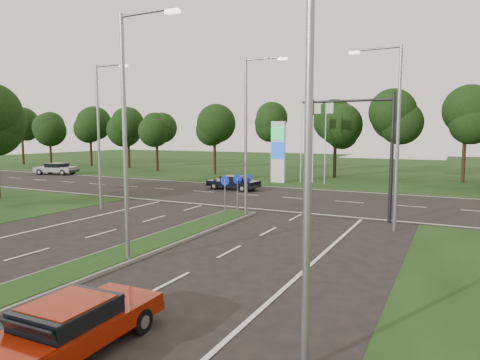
% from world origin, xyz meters
% --- Properties ---
extents(verge_far, '(160.00, 50.00, 0.02)m').
position_xyz_m(verge_far, '(0.00, 55.00, 0.00)').
color(verge_far, black).
rests_on(verge_far, ground).
extents(cross_road, '(160.00, 12.00, 0.02)m').
position_xyz_m(cross_road, '(0.00, 24.00, 0.00)').
color(cross_road, black).
rests_on(cross_road, ground).
extents(median_kerb, '(2.00, 26.00, 0.12)m').
position_xyz_m(median_kerb, '(0.00, 4.00, 0.06)').
color(median_kerb, slate).
rests_on(median_kerb, ground).
extents(streetlight_median_near, '(2.53, 0.22, 9.00)m').
position_xyz_m(streetlight_median_near, '(1.00, 6.00, 5.08)').
color(streetlight_median_near, gray).
rests_on(streetlight_median_near, ground).
extents(streetlight_median_far, '(2.53, 0.22, 9.00)m').
position_xyz_m(streetlight_median_far, '(1.00, 16.00, 5.08)').
color(streetlight_median_far, gray).
rests_on(streetlight_median_far, ground).
extents(streetlight_left_far, '(2.53, 0.22, 9.00)m').
position_xyz_m(streetlight_left_far, '(-8.30, 14.00, 5.08)').
color(streetlight_left_far, gray).
rests_on(streetlight_left_far, ground).
extents(streetlight_right_far, '(2.53, 0.22, 9.00)m').
position_xyz_m(streetlight_right_far, '(8.80, 16.00, 5.08)').
color(streetlight_right_far, gray).
rests_on(streetlight_right_far, ground).
extents(streetlight_right_near, '(2.53, 0.22, 9.00)m').
position_xyz_m(streetlight_right_near, '(8.80, 2.00, 5.08)').
color(streetlight_right_near, gray).
rests_on(streetlight_right_near, ground).
extents(traffic_signal, '(5.10, 0.42, 7.00)m').
position_xyz_m(traffic_signal, '(7.19, 18.00, 4.65)').
color(traffic_signal, black).
rests_on(traffic_signal, ground).
extents(median_signs, '(1.16, 1.76, 2.38)m').
position_xyz_m(median_signs, '(0.00, 16.40, 1.71)').
color(median_signs, gray).
rests_on(median_signs, ground).
extents(gas_pylon, '(5.80, 1.26, 8.00)m').
position_xyz_m(gas_pylon, '(-3.79, 33.05, 3.20)').
color(gas_pylon, silver).
rests_on(gas_pylon, ground).
extents(tree_left_far, '(5.20, 5.20, 8.86)m').
position_xyz_m(tree_left_far, '(-17.90, 13.93, 6.11)').
color(tree_left_far, black).
rests_on(tree_left_far, ground).
extents(treeline_far, '(6.00, 6.00, 9.90)m').
position_xyz_m(treeline_far, '(0.10, 39.93, 6.83)').
color(treeline_far, black).
rests_on(treeline_far, ground).
extents(red_sedan, '(1.91, 4.39, 1.19)m').
position_xyz_m(red_sedan, '(4.24, 0.29, 0.64)').
color(red_sedan, maroon).
rests_on(red_sedan, ground).
extents(navy_sedan, '(4.55, 2.16, 1.22)m').
position_xyz_m(navy_sedan, '(-5.35, 26.19, 0.65)').
color(navy_sedan, black).
rests_on(navy_sedan, ground).
extents(far_car_a, '(5.10, 3.10, 1.37)m').
position_xyz_m(far_car_a, '(-30.47, 29.01, 0.73)').
color(far_car_a, '#989898').
rests_on(far_car_a, ground).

